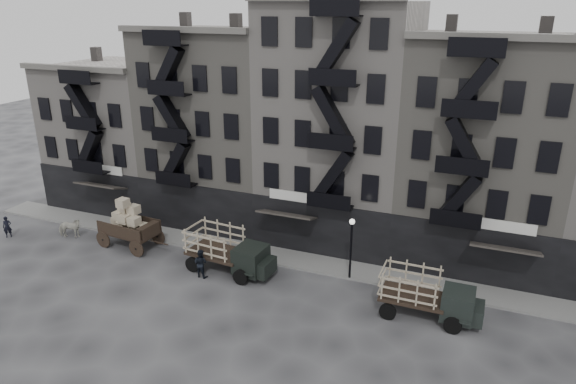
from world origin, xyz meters
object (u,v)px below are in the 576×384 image
at_px(wagon, 127,219).
at_px(stake_truck_west, 228,248).
at_px(horse, 70,228).
at_px(stake_truck_east, 428,292).
at_px(pedestrian_mid, 201,263).
at_px(pedestrian_west, 7,227).

relative_size(wagon, stake_truck_west, 0.75).
distance_m(wagon, stake_truck_west, 8.63).
bearing_deg(horse, stake_truck_east, -111.69).
height_order(stake_truck_west, pedestrian_mid, stake_truck_west).
bearing_deg(horse, stake_truck_west, -110.70).
xyz_separation_m(wagon, stake_truck_west, (8.60, -0.68, -0.42)).
bearing_deg(pedestrian_mid, wagon, -11.86).
height_order(stake_truck_west, stake_truck_east, stake_truck_west).
bearing_deg(horse, pedestrian_west, 89.90).
height_order(horse, wagon, wagon).
height_order(horse, stake_truck_east, stake_truck_east).
relative_size(wagon, stake_truck_east, 0.81).
xyz_separation_m(horse, stake_truck_west, (13.66, -0.09, 0.94)).
height_order(wagon, pedestrian_mid, wagon).
height_order(wagon, stake_truck_west, wagon).
distance_m(horse, wagon, 5.27).
height_order(wagon, stake_truck_east, wagon).
distance_m(horse, pedestrian_mid, 12.42).
xyz_separation_m(stake_truck_east, pedestrian_mid, (-14.33, -0.77, -0.65)).
distance_m(stake_truck_east, pedestrian_mid, 14.37).
height_order(stake_truck_east, pedestrian_west, stake_truck_east).
relative_size(stake_truck_west, pedestrian_mid, 3.18).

